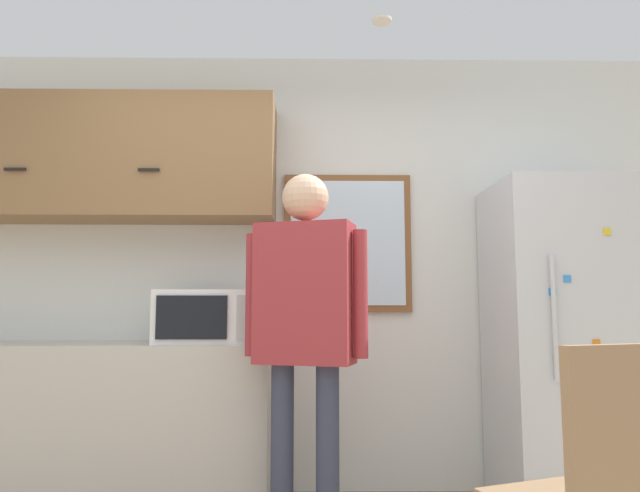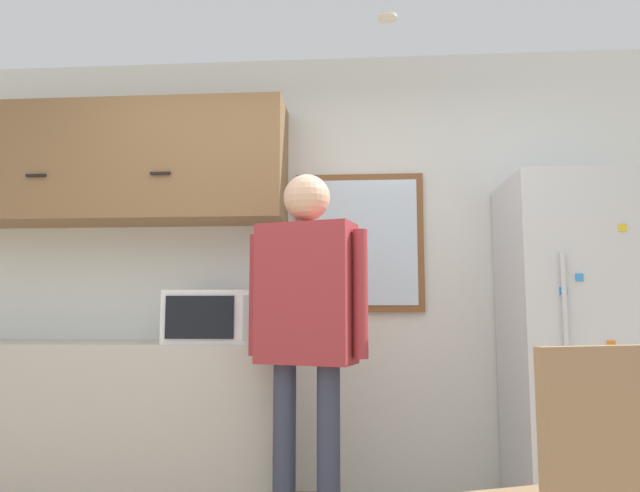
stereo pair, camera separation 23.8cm
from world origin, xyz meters
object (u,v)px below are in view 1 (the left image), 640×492
object	(u,v)px
microwave	(208,317)
refrigerator	(568,342)
person	(305,310)
chair	(595,487)

from	to	relation	value
microwave	refrigerator	world-z (taller)	refrigerator
person	chair	xyz separation A→B (m)	(0.90, -0.97, -0.54)
person	chair	bearing A→B (deg)	-30.68
refrigerator	chair	distance (m)	1.54
refrigerator	chair	bearing A→B (deg)	-111.98
microwave	chair	xyz separation A→B (m)	(1.45, -1.41, -0.50)
refrigerator	chair	xyz separation A→B (m)	(-0.56, -1.39, -0.36)
microwave	chair	world-z (taller)	microwave
microwave	chair	size ratio (longest dim) A/B	0.55
microwave	refrigerator	distance (m)	2.02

